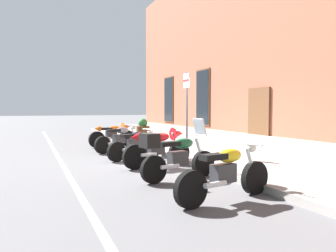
# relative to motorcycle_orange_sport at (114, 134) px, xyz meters

# --- Properties ---
(ground_plane) EXTENTS (140.00, 140.00, 0.00)m
(ground_plane) POSITION_rel_motorcycle_orange_sport_xyz_m (4.34, 0.82, -0.55)
(ground_plane) COLOR #4C4C4F
(sidewalk) EXTENTS (29.71, 3.18, 0.15)m
(sidewalk) POSITION_rel_motorcycle_orange_sport_xyz_m (4.34, 2.41, -0.47)
(sidewalk) COLOR gray
(sidewalk) RESTS_ON ground_plane
(lane_stripe) EXTENTS (29.71, 0.12, 0.01)m
(lane_stripe) POSITION_rel_motorcycle_orange_sport_xyz_m (4.34, -2.38, -0.55)
(lane_stripe) COLOR silver
(lane_stripe) RESTS_ON ground_plane
(motorcycle_orange_sport) EXTENTS (0.69, 2.02, 1.00)m
(motorcycle_orange_sport) POSITION_rel_motorcycle_orange_sport_xyz_m (0.00, 0.00, 0.00)
(motorcycle_orange_sport) COLOR black
(motorcycle_orange_sport) RESTS_ON ground_plane
(motorcycle_grey_naked) EXTENTS (0.90, 2.01, 0.99)m
(motorcycle_grey_naked) POSITION_rel_motorcycle_orange_sport_xyz_m (1.76, -0.17, -0.06)
(motorcycle_grey_naked) COLOR black
(motorcycle_grey_naked) RESTS_ON ground_plane
(motorcycle_black_naked) EXTENTS (0.91, 1.97, 0.94)m
(motorcycle_black_naked) POSITION_rel_motorcycle_orange_sport_xyz_m (3.61, -0.15, -0.08)
(motorcycle_black_naked) COLOR black
(motorcycle_black_naked) RESTS_ON ground_plane
(motorcycle_red_sport) EXTENTS (0.67, 2.07, 1.07)m
(motorcycle_red_sport) POSITION_rel_motorcycle_orange_sport_xyz_m (5.13, 0.06, 0.03)
(motorcycle_red_sport) COLOR black
(motorcycle_red_sport) RESTS_ON ground_plane
(motorcycle_green_touring) EXTENTS (0.78, 1.97, 1.36)m
(motorcycle_green_touring) POSITION_rel_motorcycle_orange_sport_xyz_m (6.87, -0.25, 0.02)
(motorcycle_green_touring) COLOR black
(motorcycle_green_touring) RESTS_ON ground_plane
(motorcycle_yellow_naked) EXTENTS (0.73, 2.12, 0.97)m
(motorcycle_yellow_naked) POSITION_rel_motorcycle_orange_sport_xyz_m (8.68, -0.10, -0.07)
(motorcycle_yellow_naked) COLOR black
(motorcycle_yellow_naked) RESTS_ON ground_plane
(parking_sign) EXTENTS (0.36, 0.07, 2.54)m
(parking_sign) POSITION_rel_motorcycle_orange_sport_xyz_m (4.41, 1.21, 1.24)
(parking_sign) COLOR #4C4C51
(parking_sign) RESTS_ON sidewalk
(barrel_planter) EXTENTS (0.63, 0.63, 1.00)m
(barrel_planter) POSITION_rel_motorcycle_orange_sport_xyz_m (-0.43, 1.41, 0.03)
(barrel_planter) COLOR brown
(barrel_planter) RESTS_ON sidewalk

